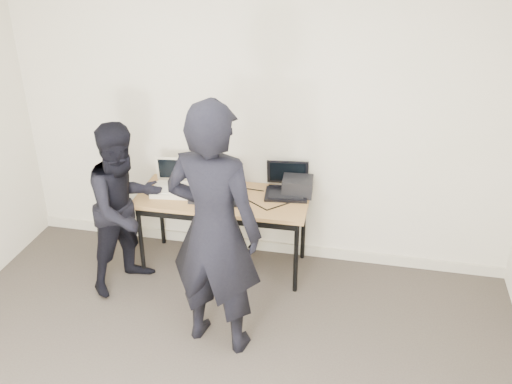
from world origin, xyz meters
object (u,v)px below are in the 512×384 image
(equipment_box, at_px, (298,186))
(leather_satchel, at_px, (209,171))
(desk, at_px, (223,203))
(person_observer, at_px, (125,208))
(laptop_beige, at_px, (173,185))
(person_typist, at_px, (214,231))
(laptop_right, at_px, (287,186))
(laptop_center, at_px, (219,191))

(equipment_box, bearing_deg, leather_satchel, 177.47)
(desk, distance_m, person_observer, 0.84)
(desk, distance_m, equipment_box, 0.67)
(laptop_beige, xyz_separation_m, equipment_box, (1.10, 0.16, 0.02))
(person_typist, height_order, person_observer, person_typist)
(desk, xyz_separation_m, person_typist, (0.20, -0.97, 0.30))
(laptop_right, bearing_deg, person_typist, -112.09)
(desk, height_order, leather_satchel, leather_satchel)
(laptop_center, bearing_deg, leather_satchel, 112.44)
(desk, xyz_separation_m, laptop_center, (-0.03, -0.01, 0.12))
(desk, bearing_deg, person_typist, -78.98)
(equipment_box, distance_m, person_observer, 1.48)
(desk, relative_size, person_typist, 0.78)
(laptop_right, height_order, equipment_box, laptop_right)
(person_observer, bearing_deg, person_typist, -90.48)
(laptop_center, xyz_separation_m, person_typist, (0.23, -0.96, 0.18))
(laptop_right, distance_m, person_typist, 1.23)
(desk, bearing_deg, laptop_beige, 175.55)
(equipment_box, relative_size, person_typist, 0.14)
(laptop_right, bearing_deg, desk, -165.90)
(laptop_beige, distance_m, person_observer, 0.51)
(laptop_beige, height_order, laptop_center, laptop_beige)
(laptop_center, relative_size, equipment_box, 1.52)
(laptop_beige, relative_size, person_typist, 0.19)
(equipment_box, relative_size, person_observer, 0.18)
(equipment_box, bearing_deg, person_typist, -110.17)
(equipment_box, xyz_separation_m, person_observer, (-1.36, -0.59, -0.05))
(laptop_center, height_order, laptop_right, laptop_right)
(laptop_center, height_order, leather_satchel, laptop_center)
(leather_satchel, distance_m, person_typist, 1.26)
(laptop_beige, bearing_deg, laptop_right, 2.89)
(desk, relative_size, laptop_center, 3.80)
(laptop_right, bearing_deg, leather_satchel, 171.35)
(laptop_beige, distance_m, laptop_center, 0.44)
(leather_satchel, bearing_deg, laptop_center, -62.47)
(desk, distance_m, laptop_beige, 0.48)
(laptop_right, bearing_deg, laptop_center, -166.20)
(equipment_box, bearing_deg, laptop_right, 176.14)
(laptop_right, xyz_separation_m, person_typist, (-0.33, -1.17, 0.18))
(laptop_center, relative_size, leather_satchel, 1.06)
(laptop_beige, relative_size, person_observer, 0.25)
(desk, distance_m, laptop_right, 0.58)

